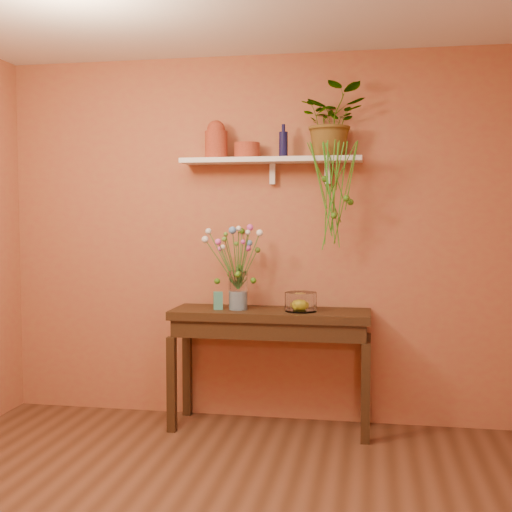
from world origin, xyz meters
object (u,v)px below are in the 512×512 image
at_px(terracotta_jug, 216,140).
at_px(bouquet, 235,250).
at_px(spider_plant, 332,121).
at_px(glass_vase, 238,293).
at_px(glass_bowl, 301,302).
at_px(sideboard, 271,327).
at_px(blue_bottle, 283,144).

xyz_separation_m(terracotta_jug, bouquet, (0.17, -0.13, -0.79)).
bearing_deg(bouquet, spider_plant, 12.88).
bearing_deg(terracotta_jug, spider_plant, 1.26).
xyz_separation_m(glass_vase, bouquet, (-0.02, -0.00, 0.31)).
bearing_deg(glass_bowl, sideboard, 173.18).
height_order(sideboard, bouquet, bouquet).
distance_m(spider_plant, glass_bowl, 1.30).
xyz_separation_m(blue_bottle, glass_vase, (-0.30, -0.13, -1.06)).
xyz_separation_m(spider_plant, glass_vase, (-0.65, -0.15, -1.22)).
bearing_deg(bouquet, blue_bottle, 21.80).
distance_m(glass_vase, glass_bowl, 0.45).
distance_m(terracotta_jug, blue_bottle, 0.49).
height_order(blue_bottle, glass_vase, blue_bottle).
relative_size(sideboard, glass_vase, 5.09).
distance_m(blue_bottle, glass_vase, 1.11).
bearing_deg(bouquet, terracotta_jug, 141.82).
xyz_separation_m(blue_bottle, glass_bowl, (0.14, -0.13, -1.12)).
relative_size(blue_bottle, spider_plant, 0.47).
height_order(sideboard, spider_plant, spider_plant).
xyz_separation_m(terracotta_jug, spider_plant, (0.84, 0.02, 0.12)).
relative_size(bouquet, glass_bowl, 2.32).
bearing_deg(glass_bowl, terracotta_jug, 168.15).
height_order(terracotta_jug, spider_plant, spider_plant).
distance_m(terracotta_jug, glass_bowl, 1.32).
xyz_separation_m(spider_plant, bouquet, (-0.67, -0.15, -0.90)).
bearing_deg(terracotta_jug, sideboard, -14.39).
distance_m(spider_plant, bouquet, 1.13).
bearing_deg(sideboard, glass_bowl, -6.82).
height_order(terracotta_jug, glass_bowl, terracotta_jug).
bearing_deg(terracotta_jug, bouquet, -38.18).
distance_m(terracotta_jug, glass_vase, 1.12).
height_order(bouquet, glass_bowl, bouquet).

